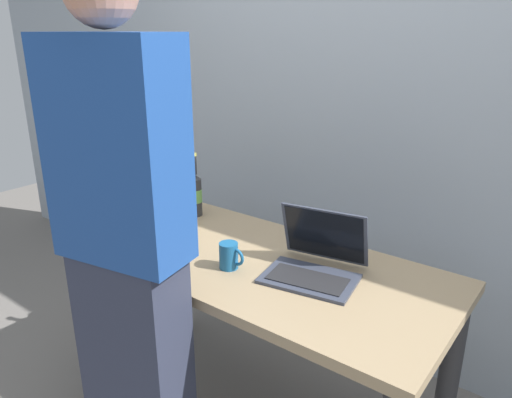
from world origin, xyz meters
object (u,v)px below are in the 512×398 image
Objects in this scene: laptop at (316,260)px; beer_bottle_dark at (194,193)px; coffee_mug at (229,256)px; beer_bottle_brown at (164,196)px; person_figure at (126,255)px.

beer_bottle_dark is at bearing 168.03° from laptop.
beer_bottle_dark is 2.86× the size of coffee_mug.
beer_bottle_brown is 0.14m from beer_bottle_dark.
coffee_mug is (0.09, 0.39, -0.13)m from person_figure.
beer_bottle_brown is 0.62m from coffee_mug.
beer_bottle_brown is at bearing 176.56° from laptop.
beer_bottle_dark is at bearing 119.18° from person_figure.
beer_bottle_dark is (0.09, 0.11, 0.01)m from beer_bottle_brown.
beer_bottle_brown is 0.78m from person_figure.
laptop is at bearing -3.44° from beer_bottle_brown.
beer_bottle_brown is 2.57× the size of coffee_mug.
laptop is 1.22× the size of beer_bottle_dark.
laptop is 3.48× the size of coffee_mug.
laptop is at bearing 56.20° from person_figure.
person_figure reaches higher than beer_bottle_brown.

